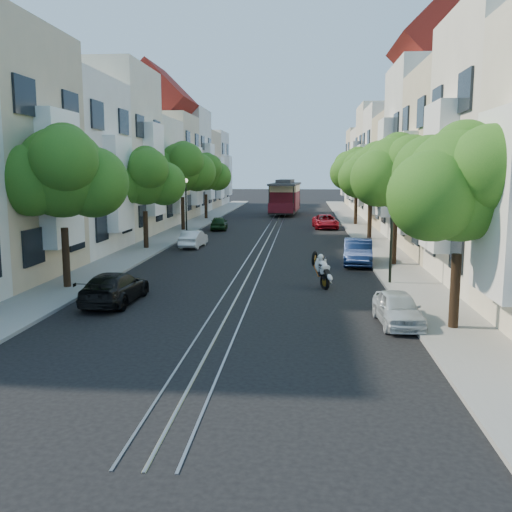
% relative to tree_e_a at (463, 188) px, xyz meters
% --- Properties ---
extents(ground, '(200.00, 200.00, 0.00)m').
position_rel_tree_e_a_xyz_m(ground, '(-7.26, 31.02, -4.40)').
color(ground, black).
rests_on(ground, ground).
extents(sidewalk_east, '(2.50, 80.00, 0.12)m').
position_rel_tree_e_a_xyz_m(sidewalk_east, '(-0.01, 31.02, -4.34)').
color(sidewalk_east, gray).
rests_on(sidewalk_east, ground).
extents(sidewalk_west, '(2.50, 80.00, 0.12)m').
position_rel_tree_e_a_xyz_m(sidewalk_west, '(-14.51, 31.02, -4.34)').
color(sidewalk_west, gray).
rests_on(sidewalk_west, ground).
extents(rail_left, '(0.06, 80.00, 0.02)m').
position_rel_tree_e_a_xyz_m(rail_left, '(-7.81, 31.02, -4.39)').
color(rail_left, gray).
rests_on(rail_left, ground).
extents(rail_slot, '(0.06, 80.00, 0.02)m').
position_rel_tree_e_a_xyz_m(rail_slot, '(-7.26, 31.02, -4.39)').
color(rail_slot, gray).
rests_on(rail_slot, ground).
extents(rail_right, '(0.06, 80.00, 0.02)m').
position_rel_tree_e_a_xyz_m(rail_right, '(-6.71, 31.02, -4.39)').
color(rail_right, gray).
rests_on(rail_right, ground).
extents(lane_line, '(0.08, 80.00, 0.01)m').
position_rel_tree_e_a_xyz_m(lane_line, '(-7.26, 31.02, -4.40)').
color(lane_line, tan).
rests_on(lane_line, ground).
extents(townhouses_east, '(7.75, 72.00, 12.00)m').
position_rel_tree_e_a_xyz_m(townhouses_east, '(4.61, 30.94, 0.79)').
color(townhouses_east, beige).
rests_on(townhouses_east, ground).
extents(townhouses_west, '(7.75, 72.00, 11.76)m').
position_rel_tree_e_a_xyz_m(townhouses_west, '(-19.13, 30.94, 0.68)').
color(townhouses_west, silver).
rests_on(townhouses_west, ground).
extents(tree_e_a, '(4.72, 3.87, 6.27)m').
position_rel_tree_e_a_xyz_m(tree_e_a, '(0.00, 0.00, 0.00)').
color(tree_e_a, black).
rests_on(tree_e_a, ground).
extents(tree_e_b, '(4.93, 4.08, 6.68)m').
position_rel_tree_e_a_xyz_m(tree_e_b, '(0.00, 12.00, 0.34)').
color(tree_e_b, black).
rests_on(tree_e_b, ground).
extents(tree_e_c, '(4.84, 3.99, 6.52)m').
position_rel_tree_e_a_xyz_m(tree_e_c, '(0.00, 23.00, 0.20)').
color(tree_e_c, black).
rests_on(tree_e_c, ground).
extents(tree_e_d, '(5.01, 4.16, 6.85)m').
position_rel_tree_e_a_xyz_m(tree_e_d, '(0.00, 34.00, 0.47)').
color(tree_e_d, black).
rests_on(tree_e_d, ground).
extents(tree_w_a, '(4.93, 4.08, 6.68)m').
position_rel_tree_e_a_xyz_m(tree_w_a, '(-14.40, 5.00, 0.34)').
color(tree_w_a, black).
rests_on(tree_w_a, ground).
extents(tree_w_b, '(4.72, 3.87, 6.27)m').
position_rel_tree_e_a_xyz_m(tree_w_b, '(-14.40, 17.00, 0.00)').
color(tree_w_b, black).
rests_on(tree_w_b, ground).
extents(tree_w_c, '(5.13, 4.28, 7.09)m').
position_rel_tree_e_a_xyz_m(tree_w_c, '(-14.40, 28.00, 0.67)').
color(tree_w_c, black).
rests_on(tree_w_c, ground).
extents(tree_w_d, '(4.84, 3.99, 6.52)m').
position_rel_tree_e_a_xyz_m(tree_w_d, '(-14.40, 39.00, 0.20)').
color(tree_w_d, black).
rests_on(tree_w_d, ground).
extents(lamp_east, '(0.32, 0.32, 4.16)m').
position_rel_tree_e_a_xyz_m(lamp_east, '(-0.96, 7.02, -1.55)').
color(lamp_east, black).
rests_on(lamp_east, ground).
extents(lamp_west, '(0.32, 0.32, 4.16)m').
position_rel_tree_e_a_xyz_m(lamp_west, '(-13.56, 25.02, -1.55)').
color(lamp_west, black).
rests_on(lamp_west, ground).
extents(sportbike_rider, '(0.83, 1.68, 1.53)m').
position_rel_tree_e_a_xyz_m(sportbike_rider, '(-3.94, 6.32, -3.59)').
color(sportbike_rider, black).
rests_on(sportbike_rider, ground).
extents(cable_car, '(3.47, 9.34, 3.52)m').
position_rel_tree_e_a_xyz_m(cable_car, '(-6.76, 45.71, -2.31)').
color(cable_car, black).
rests_on(cable_car, ground).
extents(parked_car_e_near, '(1.45, 3.23, 1.08)m').
position_rel_tree_e_a_xyz_m(parked_car_e_near, '(-1.66, 0.58, -3.86)').
color(parked_car_e_near, silver).
rests_on(parked_car_e_near, ground).
extents(parked_car_e_mid, '(1.76, 4.18, 1.34)m').
position_rel_tree_e_a_xyz_m(parked_car_e_mid, '(-1.83, 12.41, -3.73)').
color(parked_car_e_mid, '#0C193C').
rests_on(parked_car_e_mid, ground).
extents(parked_car_e_far, '(2.24, 4.33, 1.17)m').
position_rel_tree_e_a_xyz_m(parked_car_e_far, '(-2.86, 30.99, -3.81)').
color(parked_car_e_far, maroon).
rests_on(parked_car_e_far, ground).
extents(parked_car_w_near, '(1.78, 4.11, 1.18)m').
position_rel_tree_e_a_xyz_m(parked_car_w_near, '(-11.66, 2.74, -3.81)').
color(parked_car_w_near, black).
rests_on(parked_car_w_near, ground).
extents(parked_car_w_mid, '(1.36, 3.38, 1.09)m').
position_rel_tree_e_a_xyz_m(parked_car_w_mid, '(-11.72, 18.32, -3.85)').
color(parked_car_w_mid, silver).
rests_on(parked_car_w_mid, ground).
extents(parked_car_w_far, '(1.60, 3.40, 1.12)m').
position_rel_tree_e_a_xyz_m(parked_car_w_far, '(-11.66, 29.04, -3.84)').
color(parked_car_w_far, black).
rests_on(parked_car_w_far, ground).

